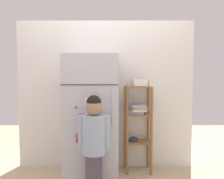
{
  "coord_description": "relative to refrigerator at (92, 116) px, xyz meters",
  "views": [
    {
      "loc": [
        0.09,
        -2.87,
        1.3
      ],
      "look_at": [
        0.09,
        0.02,
        1.12
      ],
      "focal_mm": 36.73,
      "sensor_mm": 36.0,
      "label": 1
    }
  ],
  "objects": [
    {
      "name": "refrigerator",
      "position": [
        0.0,
        0.0,
        0.0
      ],
      "size": [
        0.66,
        0.63,
        1.55
      ],
      "color": "silver",
      "rests_on": "ground"
    },
    {
      "name": "ground_plane",
      "position": [
        0.16,
        -0.02,
        -0.78
      ],
      "size": [
        6.0,
        6.0,
        0.0
      ],
      "primitive_type": "plane",
      "color": "tan"
    },
    {
      "name": "fruit_bin",
      "position": [
        0.63,
        0.18,
        0.41
      ],
      "size": [
        0.2,
        0.18,
        0.1
      ],
      "color": "white",
      "rests_on": "pantry_shelf_unit"
    },
    {
      "name": "pantry_shelf_unit",
      "position": [
        0.61,
        0.16,
        -0.08
      ],
      "size": [
        0.35,
        0.28,
        1.15
      ],
      "color": "olive",
      "rests_on": "ground"
    },
    {
      "name": "kitchen_wall_back",
      "position": [
        0.16,
        0.33,
        0.25
      ],
      "size": [
        2.45,
        0.03,
        2.05
      ],
      "primitive_type": "cube",
      "color": "silver",
      "rests_on": "ground"
    },
    {
      "name": "child_standing",
      "position": [
        0.06,
        -0.43,
        -0.12
      ],
      "size": [
        0.35,
        0.26,
        1.09
      ],
      "color": "#564C5B",
      "rests_on": "ground"
    }
  ]
}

